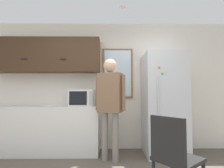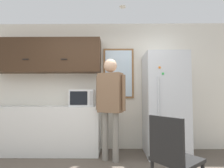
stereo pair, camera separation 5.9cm
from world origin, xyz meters
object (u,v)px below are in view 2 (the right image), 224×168
Objects in this scene: chair at (172,154)px; microwave at (83,98)px; refrigerator at (165,104)px; person at (110,98)px.

microwave is at bearing 0.71° from chair.
refrigerator is 2.11× the size of chair.
microwave is 0.26× the size of person.
person reaches higher than microwave.
microwave is 2.07m from chair.
person is 0.92× the size of refrigerator.
refrigerator reaches higher than person.
person reaches higher than chair.
microwave is 0.69m from person.
microwave is at bearing 176.39° from refrigerator.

